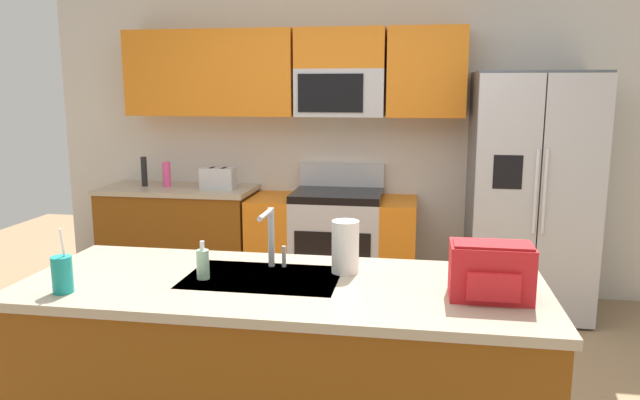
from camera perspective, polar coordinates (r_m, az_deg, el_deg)
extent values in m
cube|color=beige|center=(5.18, 2.71, 5.82)|extent=(5.20, 0.10, 2.60)
cube|color=orange|center=(5.35, -14.02, 11.57)|extent=(0.70, 0.32, 0.70)
cube|color=orange|center=(5.11, -6.50, 11.87)|extent=(0.73, 0.32, 0.70)
cube|color=orange|center=(4.92, 10.09, 11.83)|extent=(0.61, 0.32, 0.70)
cube|color=#B7BABF|center=(4.96, 1.96, 10.12)|extent=(0.72, 0.32, 0.38)
cube|color=black|center=(4.81, 0.98, 10.11)|extent=(0.52, 0.01, 0.30)
cube|color=orange|center=(4.97, 1.98, 14.16)|extent=(0.72, 0.32, 0.32)
cube|color=brown|center=(5.35, -13.12, -3.76)|extent=(1.27, 0.60, 0.86)
cube|color=tan|center=(5.26, -13.32, 1.00)|extent=(1.30, 0.63, 0.04)
cube|color=#B7BABF|center=(5.00, 1.66, -4.61)|extent=(0.72, 0.60, 0.84)
cube|color=black|center=(4.70, 1.16, -5.21)|extent=(0.60, 0.01, 0.36)
cube|color=black|center=(4.90, 1.68, 0.48)|extent=(0.72, 0.60, 0.06)
cube|color=#B7BABF|center=(5.14, 2.10, 2.42)|extent=(0.72, 0.06, 0.20)
cube|color=orange|center=(5.09, -4.39, -4.34)|extent=(0.36, 0.60, 0.84)
cube|color=orange|center=(4.96, 7.41, -4.82)|extent=(0.28, 0.60, 0.84)
cube|color=#4C4F54|center=(4.87, 19.25, 0.49)|extent=(0.90, 0.70, 1.85)
cube|color=#B7BABF|center=(4.48, 17.20, -0.24)|extent=(0.44, 0.04, 1.81)
cube|color=#B7BABF|center=(4.56, 22.81, -0.40)|extent=(0.44, 0.04, 1.81)
cylinder|color=silver|center=(4.46, 19.80, 0.79)|extent=(0.02, 0.02, 0.60)
cylinder|color=silver|center=(4.47, 20.55, 0.76)|extent=(0.02, 0.02, 0.60)
cube|color=black|center=(4.42, 17.39, 2.54)|extent=(0.20, 0.00, 0.24)
cube|color=brown|center=(2.81, -3.53, -16.87)|extent=(2.22, 0.84, 0.86)
cube|color=tan|center=(2.64, -3.64, -8.16)|extent=(2.26, 0.88, 0.04)
cube|color=#B7BABF|center=(2.71, -5.48, -7.59)|extent=(0.68, 0.44, 0.03)
cube|color=#B7BABF|center=(5.06, -9.63, 2.03)|extent=(0.28, 0.16, 0.18)
cube|color=black|center=(5.06, -10.20, 3.03)|extent=(0.03, 0.11, 0.01)
cube|color=black|center=(5.03, -9.12, 3.01)|extent=(0.03, 0.11, 0.01)
cylinder|color=black|center=(5.36, -16.35, 2.61)|extent=(0.05, 0.05, 0.25)
cylinder|color=#EA4C93|center=(5.29, -14.35, 2.38)|extent=(0.07, 0.07, 0.21)
cylinder|color=#B7BABF|center=(2.82, -4.65, -3.55)|extent=(0.03, 0.03, 0.28)
cylinder|color=#B7BABF|center=(2.70, -5.21, -1.37)|extent=(0.02, 0.20, 0.02)
cylinder|color=#B7BABF|center=(2.83, -3.44, -5.37)|extent=(0.02, 0.02, 0.10)
cylinder|color=teal|center=(2.69, -23.27, -6.53)|extent=(0.08, 0.08, 0.15)
cylinder|color=white|center=(2.65, -23.24, -3.93)|extent=(0.01, 0.03, 0.14)
cylinder|color=#A5D8B2|center=(2.70, -11.06, -6.02)|extent=(0.06, 0.06, 0.13)
cylinder|color=white|center=(2.68, -11.12, -4.27)|extent=(0.02, 0.02, 0.04)
cylinder|color=white|center=(2.72, 2.42, -4.46)|extent=(0.12, 0.12, 0.24)
cube|color=red|center=(2.49, 15.89, -6.52)|extent=(0.32, 0.20, 0.22)
cube|color=#AD1A1E|center=(2.45, 16.07, -4.31)|extent=(0.30, 0.14, 0.03)
cube|color=red|center=(2.40, 16.13, -7.93)|extent=(0.20, 0.03, 0.11)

